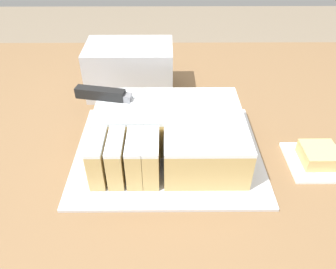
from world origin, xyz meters
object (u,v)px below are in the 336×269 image
at_px(knife, 115,96).
at_px(storage_box, 130,69).
at_px(cake, 170,134).
at_px(brownie, 319,155).
at_px(cake_board, 168,152).

distance_m(knife, storage_box, 0.20).
relative_size(cake, storage_box, 1.35).
height_order(knife, brownie, knife).
bearing_deg(cake_board, knife, 149.86).
bearing_deg(knife, cake, -16.90).
xyz_separation_m(knife, storage_box, (0.01, 0.19, -0.04)).
distance_m(knife, brownie, 0.42).
bearing_deg(storage_box, cake, -68.56).
bearing_deg(cake_board, brownie, -6.24).
xyz_separation_m(brownie, storage_box, (-0.39, 0.29, 0.04)).
bearing_deg(storage_box, cake_board, -69.43).
distance_m(cake, storage_box, 0.27).
distance_m(cake, brownie, 0.30).
bearing_deg(cake, brownie, -6.81).
relative_size(cake, knife, 0.96).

